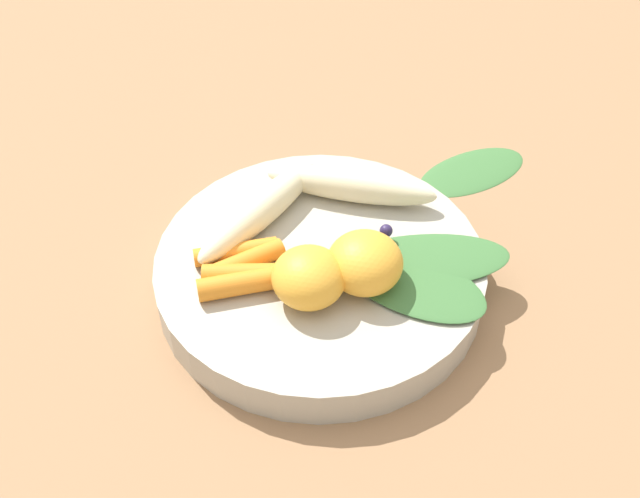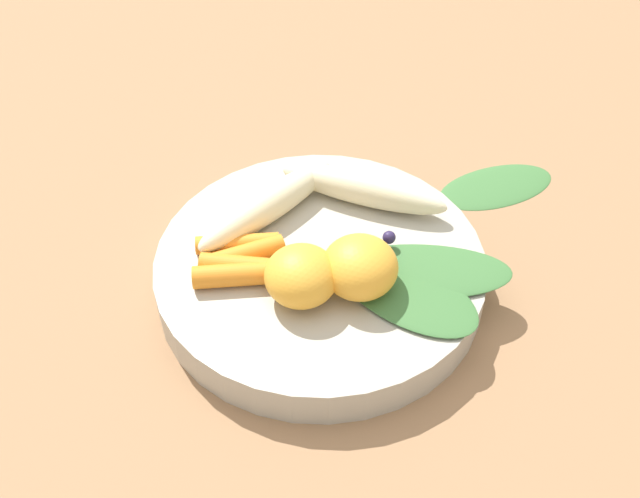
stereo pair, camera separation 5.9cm
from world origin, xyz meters
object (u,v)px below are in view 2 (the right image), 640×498
at_px(orange_segment_near, 360,267).
at_px(kale_leaf_stray, 496,185).
at_px(bowl, 320,272).
at_px(banana_peeled_left, 268,205).
at_px(banana_peeled_right, 363,189).

bearing_deg(orange_segment_near, kale_leaf_stray, -21.25).
distance_m(bowl, banana_peeled_left, 0.07).
relative_size(banana_peeled_left, kale_leaf_stray, 1.26).
bearing_deg(bowl, orange_segment_near, -115.76).
height_order(banana_peeled_left, orange_segment_near, orange_segment_near).
xyz_separation_m(bowl, orange_segment_near, (-0.02, -0.04, 0.04)).
xyz_separation_m(bowl, kale_leaf_stray, (0.17, -0.11, -0.01)).
relative_size(banana_peeled_left, orange_segment_near, 2.52).
height_order(bowl, banana_peeled_left, banana_peeled_left).
height_order(bowl, kale_leaf_stray, bowl).
relative_size(bowl, kale_leaf_stray, 2.28).
distance_m(bowl, kale_leaf_stray, 0.20).
bearing_deg(banana_peeled_left, bowl, 87.06).
bearing_deg(banana_peeled_left, banana_peeled_right, 149.36).
distance_m(orange_segment_near, kale_leaf_stray, 0.20).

